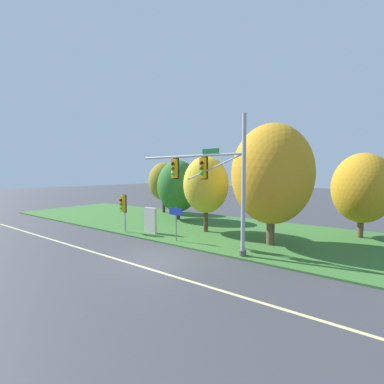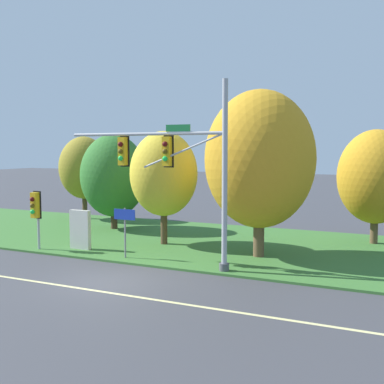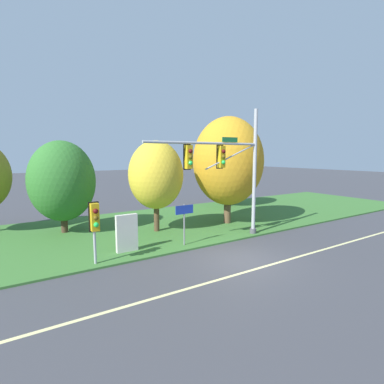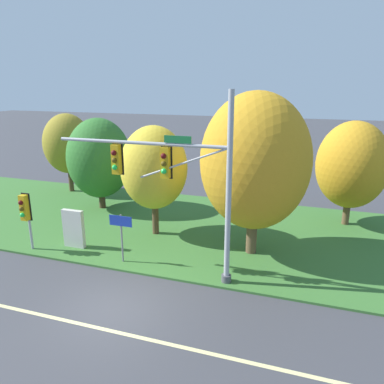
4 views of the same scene
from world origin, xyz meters
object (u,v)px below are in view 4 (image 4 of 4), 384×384
tree_tall_centre (352,165)px  pedestrian_signal_near_kerb (25,211)px  tree_left_of_mast (99,158)px  tree_nearest_road (68,144)px  route_sign_post (121,229)px  tree_behind_signpost (154,168)px  tree_mid_verge (255,162)px  traffic_signal_mast (180,176)px  info_kiosk (74,229)px

tree_tall_centre → pedestrian_signal_near_kerb: bearing=-149.6°
tree_left_of_mast → tree_nearest_road: bearing=148.0°
tree_tall_centre → route_sign_post: bearing=-140.0°
route_sign_post → tree_behind_signpost: size_ratio=0.39×
tree_behind_signpost → tree_mid_verge: (5.25, -0.70, 0.80)m
pedestrian_signal_near_kerb → tree_mid_verge: 10.90m
traffic_signal_mast → pedestrian_signal_near_kerb: size_ratio=2.67×
tree_left_of_mast → tree_mid_verge: 10.95m
tree_left_of_mast → tree_tall_centre: tree_tall_centre is taller
info_kiosk → pedestrian_signal_near_kerb: bearing=-150.6°
tree_mid_verge → tree_tall_centre: (4.48, 5.42, -0.96)m
tree_behind_signpost → tree_left_of_mast: bearing=150.2°
traffic_signal_mast → tree_behind_signpost: (-2.81, 3.79, -0.68)m
tree_mid_verge → tree_nearest_road: bearing=156.8°
pedestrian_signal_near_kerb → info_kiosk: (1.83, 1.03, -1.08)m
tree_behind_signpost → tree_mid_verge: bearing=-7.6°
traffic_signal_mast → tree_left_of_mast: bearing=139.6°
tree_tall_centre → tree_mid_verge: bearing=-129.6°
route_sign_post → tree_left_of_mast: (-4.95, 6.40, 1.68)m
pedestrian_signal_near_kerb → tree_tall_centre: (14.64, 8.59, 1.41)m
pedestrian_signal_near_kerb → tree_left_of_mast: (-0.13, 6.76, 1.21)m
traffic_signal_mast → tree_left_of_mast: traffic_signal_mast is taller
traffic_signal_mast → route_sign_post: 3.97m
traffic_signal_mast → tree_behind_signpost: traffic_signal_mast is taller
tree_mid_verge → info_kiosk: bearing=-165.5°
traffic_signal_mast → tree_behind_signpost: bearing=126.6°
tree_nearest_road → tree_tall_centre: size_ratio=0.98×
tree_tall_centre → tree_behind_signpost: bearing=-154.2°
tree_nearest_road → traffic_signal_mast: bearing=-37.6°
tree_nearest_road → tree_mid_verge: tree_mid_verge is taller
route_sign_post → tree_behind_signpost: (0.07, 3.52, 2.04)m
tree_left_of_mast → info_kiosk: 6.47m
traffic_signal_mast → tree_nearest_road: traffic_signal_mast is taller
tree_mid_verge → info_kiosk: (-8.33, -2.15, -3.44)m
tree_left_of_mast → info_kiosk: (1.95, -5.73, -2.29)m
pedestrian_signal_near_kerb → tree_tall_centre: 17.03m
tree_left_of_mast → tree_behind_signpost: 5.80m
tree_mid_verge → info_kiosk: tree_mid_verge is taller
pedestrian_signal_near_kerb → tree_behind_signpost: 6.45m
tree_nearest_road → tree_tall_centre: bearing=-2.5°
pedestrian_signal_near_kerb → traffic_signal_mast: bearing=0.7°
traffic_signal_mast → pedestrian_signal_near_kerb: traffic_signal_mast is taller
traffic_signal_mast → tree_mid_verge: (2.44, 3.08, 0.12)m
tree_behind_signpost → info_kiosk: 4.96m
route_sign_post → tree_left_of_mast: size_ratio=0.39×
route_sign_post → tree_nearest_road: bearing=135.5°
tree_tall_centre → info_kiosk: size_ratio=3.08×
tree_left_of_mast → info_kiosk: tree_left_of_mast is taller
traffic_signal_mast → tree_left_of_mast: (-7.84, 6.67, -1.03)m
pedestrian_signal_near_kerb → tree_left_of_mast: 6.87m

